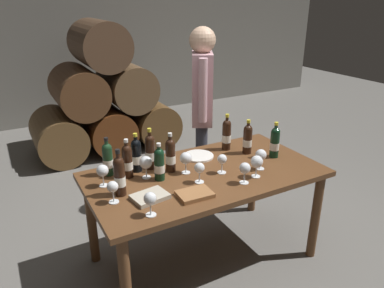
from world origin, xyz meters
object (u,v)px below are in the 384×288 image
object	(u,v)px
wine_bottle_0	(127,161)
sommelier_presenting	(202,103)
wine_bottle_2	(108,159)
wine_glass_4	(261,155)
wine_glass_1	(257,162)
wine_bottle_1	(248,139)
wine_glass_9	(146,163)
wine_bottle_6	(150,151)
wine_bottle_9	(275,142)
leather_ledger	(195,194)
serving_plate	(199,156)
wine_bottle_7	(170,155)
wine_bottle_4	(227,134)
wine_glass_2	(245,169)
wine_glass_7	(199,169)
wine_bottle_5	(120,176)
wine_glass_8	(102,171)
wine_glass_3	(186,159)
wine_glass_5	(150,199)
wine_bottle_3	(159,164)
dining_table	(205,183)
wine_glass_0	(113,188)
tasting_notebook	(150,197)
wine_bottle_8	(136,155)

from	to	relation	value
wine_bottle_0	sommelier_presenting	distance (m)	1.08
wine_bottle_2	wine_glass_4	size ratio (longest dim) A/B	1.82
wine_glass_1	wine_bottle_1	bearing A→B (deg)	61.82
wine_glass_1	wine_glass_9	xyz separation A→B (m)	(-0.68, 0.36, 0.00)
wine_bottle_6	wine_glass_4	size ratio (longest dim) A/B	2.01
wine_bottle_9	leather_ledger	world-z (taller)	wine_bottle_9
wine_glass_9	leather_ledger	distance (m)	0.44
wine_bottle_2	serving_plate	size ratio (longest dim) A/B	1.18
wine_bottle_0	wine_bottle_7	bearing A→B (deg)	-11.10
wine_bottle_4	wine_glass_2	xyz separation A→B (m)	(-0.23, -0.56, -0.02)
wine_bottle_0	wine_glass_2	xyz separation A→B (m)	(0.66, -0.47, -0.02)
wine_glass_9	wine_bottle_9	bearing A→B (deg)	-8.30
wine_bottle_2	wine_glass_7	bearing A→B (deg)	-39.35
wine_bottle_5	wine_glass_2	world-z (taller)	wine_bottle_5
wine_glass_2	wine_glass_8	world-z (taller)	wine_glass_8
wine_bottle_6	wine_glass_3	distance (m)	0.27
wine_glass_5	leather_ledger	size ratio (longest dim) A/B	0.68
wine_bottle_7	sommelier_presenting	xyz separation A→B (m)	(0.62, 0.61, 0.16)
wine_bottle_9	wine_bottle_2	bearing A→B (deg)	165.37
wine_bottle_1	sommelier_presenting	size ratio (longest dim) A/B	0.17
wine_glass_3	wine_glass_5	bearing A→B (deg)	-138.30
wine_glass_7	wine_glass_8	size ratio (longest dim) A/B	0.95
wine_bottle_0	sommelier_presenting	size ratio (longest dim) A/B	0.17
wine_glass_7	wine_glass_8	world-z (taller)	wine_glass_8
wine_bottle_3	wine_bottle_6	world-z (taller)	wine_bottle_6
dining_table	sommelier_presenting	bearing A→B (deg)	61.59
dining_table	wine_glass_3	distance (m)	0.25
wine_bottle_6	leather_ledger	bearing A→B (deg)	-80.92
wine_glass_7	wine_bottle_3	bearing A→B (deg)	142.07
wine_glass_0	wine_bottle_0	bearing A→B (deg)	55.59
wine_glass_1	wine_bottle_3	bearing A→B (deg)	154.65
wine_glass_2	tasting_notebook	bearing A→B (deg)	169.86
wine_bottle_1	wine_bottle_7	xyz separation A→B (m)	(-0.69, 0.00, 0.00)
leather_ledger	wine_glass_1	bearing A→B (deg)	5.92
wine_bottle_6	wine_glass_8	xyz separation A→B (m)	(-0.39, -0.10, -0.02)
serving_plate	wine_bottle_0	bearing A→B (deg)	-174.27
tasting_notebook	wine_glass_7	bearing A→B (deg)	-2.57
wine_glass_7	wine_glass_5	bearing A→B (deg)	-154.25
wine_bottle_2	wine_bottle_3	distance (m)	0.38
wine_bottle_6	tasting_notebook	xyz separation A→B (m)	(-0.18, -0.41, -0.12)
wine_glass_0	wine_glass_7	distance (m)	0.60
wine_glass_3	wine_bottle_4	bearing A→B (deg)	24.67
wine_bottle_4	wine_glass_4	xyz separation A→B (m)	(0.01, -0.44, -0.02)
wine_bottle_2	wine_glass_0	bearing A→B (deg)	-102.84
wine_glass_7	wine_glass_2	bearing A→B (deg)	-30.52
wine_bottle_4	wine_bottle_6	size ratio (longest dim) A/B	0.98
wine_bottle_8	sommelier_presenting	xyz separation A→B (m)	(0.83, 0.49, 0.16)
tasting_notebook	sommelier_presenting	xyz separation A→B (m)	(0.91, 0.91, 0.27)
wine_glass_0	wine_glass_5	size ratio (longest dim) A/B	0.97
dining_table	wine_glass_8	distance (m)	0.75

